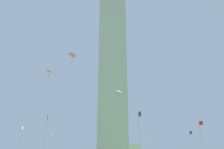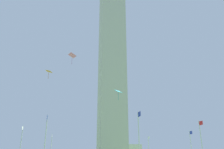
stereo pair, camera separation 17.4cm
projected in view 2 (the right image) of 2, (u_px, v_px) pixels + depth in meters
The scene contains 8 objects.
obelisk_monument at pixel (112, 57), 53.50m from camera, with size 5.42×5.42×49.31m.
flagpole_n at pixel (139, 141), 30.66m from camera, with size 1.12×0.14×8.59m.
flagpole_ne at pixel (202, 145), 37.61m from camera, with size 1.12×0.14×8.59m.
flagpole_w at pixel (20, 148), 43.11m from camera, with size 1.12×0.14×8.59m.
flagpole_nw at pixel (45, 143), 32.94m from camera, with size 1.12×0.14×8.59m.
kite_orange_diamond at pixel (49, 72), 40.38m from camera, with size 1.25×1.23×1.52m.
kite_cyan_diamond at pixel (118, 92), 32.10m from camera, with size 1.09×1.14×1.47m.
kite_pink_diamond at pixel (72, 56), 45.37m from camera, with size 1.69×1.65×2.07m.
Camera 2 is at (47.61, -10.00, 2.02)m, focal length 37.78 mm.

